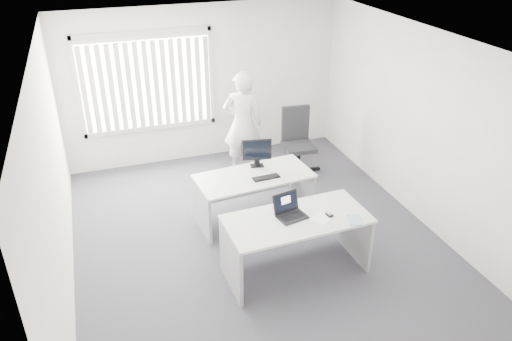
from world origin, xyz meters
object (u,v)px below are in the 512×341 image
object	(u,v)px
desk_far	(254,188)
laptop	(293,208)
office_chair	(297,153)
person	(243,124)
desk_near	(296,233)
monitor	(257,153)

from	to	relation	value
desk_far	laptop	world-z (taller)	laptop
desk_far	office_chair	bearing A→B (deg)	39.78
person	desk_near	bearing A→B (deg)	105.47
desk_near	desk_far	bearing A→B (deg)	92.78
desk_near	person	world-z (taller)	person
laptop	monitor	world-z (taller)	monitor
desk_near	desk_far	distance (m)	1.32
office_chair	person	size ratio (longest dim) A/B	0.64
person	monitor	size ratio (longest dim) A/B	4.29
office_chair	person	distance (m)	1.11
office_chair	monitor	bearing A→B (deg)	-133.36
desk_near	office_chair	size ratio (longest dim) A/B	1.54
monitor	person	bearing A→B (deg)	93.08
office_chair	laptop	bearing A→B (deg)	-109.74
person	monitor	world-z (taller)	person
desk_near	monitor	size ratio (longest dim) A/B	4.21
person	laptop	xyz separation A→B (m)	(-0.26, -2.80, 0.03)
person	laptop	size ratio (longest dim) A/B	5.26
office_chair	monitor	distance (m)	1.58
office_chair	desk_near	bearing A→B (deg)	-108.46
desk_near	laptop	world-z (taller)	laptop
desk_near	desk_far	xyz separation A→B (m)	(-0.11, 1.31, -0.04)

